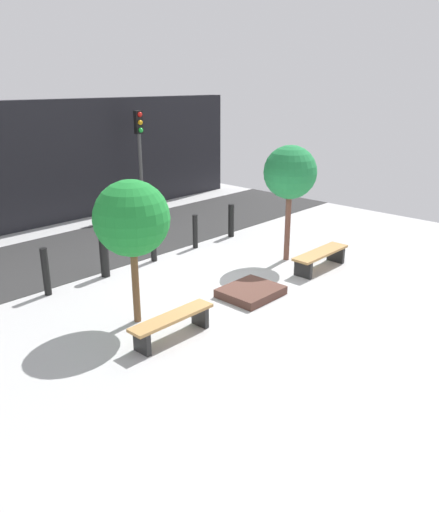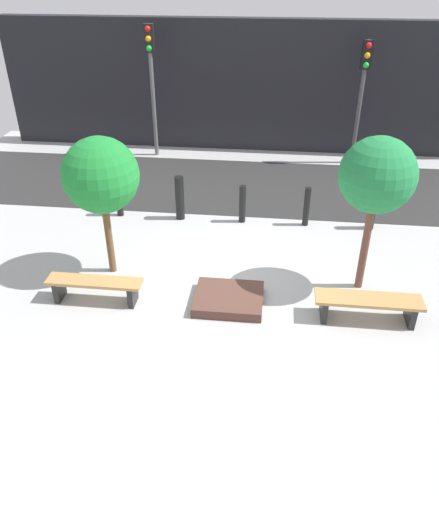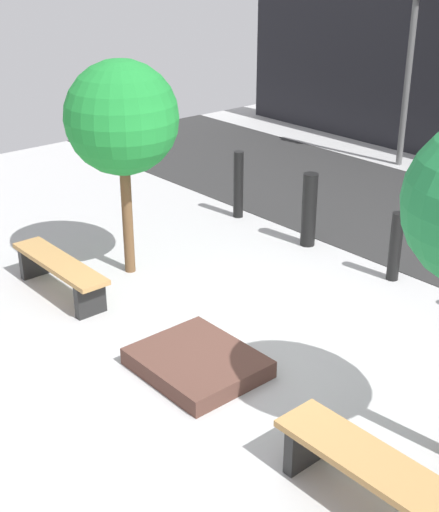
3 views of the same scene
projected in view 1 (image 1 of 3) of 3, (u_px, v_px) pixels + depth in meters
The scene contains 14 objects.
ground_plane at pixel (232, 289), 11.45m from camera, with size 18.00×18.00×0.00m, color #B0B0B0.
road_strip at pixel (107, 243), 14.64m from camera, with size 18.00×3.83×0.01m, color #2C2C2C.
building_facade at pixel (44, 164), 16.10m from camera, with size 16.20×0.50×3.97m, color black.
bench_left at pixel (172, 322), 9.13m from camera, with size 1.78×0.39×0.46m.
bench_right at pixel (321, 256), 12.55m from camera, with size 1.87×0.47×0.47m.
planter_bed at pixel (251, 292), 11.05m from camera, with size 1.27×1.08×0.19m, color #52342B.
tree_behind_left_bench at pixel (132, 219), 9.23m from camera, with size 1.44×1.44×2.83m.
tree_behind_right_bench at pixel (290, 173), 12.58m from camera, with size 1.36×1.36×3.02m.
bollard_far_left at pixel (46, 272), 10.97m from camera, with size 0.16×0.16×1.09m, color black.
bollard_left at pixel (104, 255), 12.02m from camera, with size 0.22×0.22×1.10m, color black.
bollard_center at pixel (153, 244), 13.09m from camera, with size 0.16×0.16×0.94m, color black.
bollard_right at pixel (195, 231), 14.13m from camera, with size 0.15×0.15×0.96m, color black.
bollard_far_right at pixel (231, 220), 15.17m from camera, with size 0.18×0.18×1.01m, color black.
traffic_light_mid_west at pixel (140, 143), 17.38m from camera, with size 0.28×0.27×3.56m.
Camera 1 is at (-7.88, -7.03, 4.50)m, focal length 35.00 mm.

